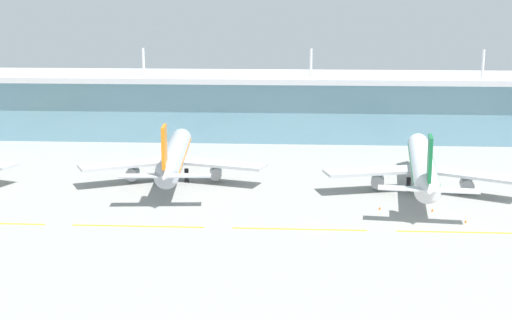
# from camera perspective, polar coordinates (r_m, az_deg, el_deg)

# --- Properties ---
(ground_plane) EXTENTS (600.00, 600.00, 0.00)m
(ground_plane) POSITION_cam_1_polar(r_m,az_deg,el_deg) (156.98, 4.44, -5.21)
(ground_plane) COLOR gray
(terminal_building) EXTENTS (288.00, 34.00, 30.54)m
(terminal_building) POSITION_cam_1_polar(r_m,az_deg,el_deg) (256.42, 4.15, 4.19)
(terminal_building) COLOR #6693A8
(terminal_building) RESTS_ON ground
(airliner_near_middle) EXTENTS (48.63, 59.07, 18.90)m
(airliner_near_middle) POSITION_cam_1_polar(r_m,az_deg,el_deg) (195.59, -6.26, 0.23)
(airliner_near_middle) COLOR #ADB2BC
(airliner_near_middle) RESTS_ON ground
(airliner_far_middle) EXTENTS (48.50, 64.39, 18.90)m
(airliner_far_middle) POSITION_cam_1_polar(r_m,az_deg,el_deg) (189.11, 12.58, -0.41)
(airliner_far_middle) COLOR silver
(airliner_far_middle) RESTS_ON ground
(taxiway_stripe_mid_west) EXTENTS (28.00, 0.70, 0.04)m
(taxiway_stripe_mid_west) POSITION_cam_1_polar(r_m,az_deg,el_deg) (159.71, -9.00, -5.01)
(taxiway_stripe_mid_west) COLOR yellow
(taxiway_stripe_mid_west) RESTS_ON ground
(taxiway_stripe_centre) EXTENTS (28.00, 0.70, 0.04)m
(taxiway_stripe_centre) POSITION_cam_1_polar(r_m,az_deg,el_deg) (156.03, 3.33, -5.30)
(taxiway_stripe_centre) COLOR yellow
(taxiway_stripe_centre) RESTS_ON ground
(taxiway_stripe_mid_east) EXTENTS (28.00, 0.70, 0.04)m
(taxiway_stripe_mid_east) POSITION_cam_1_polar(r_m,az_deg,el_deg) (159.67, 15.68, -5.34)
(taxiway_stripe_mid_east) COLOR yellow
(taxiway_stripe_mid_east) RESTS_ON ground
(safety_cone_left_wingtip) EXTENTS (0.56, 0.56, 0.70)m
(safety_cone_left_wingtip) POSITION_cam_1_polar(r_m,az_deg,el_deg) (173.00, 13.31, -3.72)
(safety_cone_left_wingtip) COLOR orange
(safety_cone_left_wingtip) RESTS_ON ground
(safety_cone_nose_front) EXTENTS (0.56, 0.56, 0.70)m
(safety_cone_nose_front) POSITION_cam_1_polar(r_m,az_deg,el_deg) (166.22, 15.71, -4.52)
(safety_cone_nose_front) COLOR orange
(safety_cone_nose_front) RESTS_ON ground
(safety_cone_right_wingtip) EXTENTS (0.56, 0.56, 0.70)m
(safety_cone_right_wingtip) POSITION_cam_1_polar(r_m,az_deg,el_deg) (172.12, 9.43, -3.64)
(safety_cone_right_wingtip) COLOR orange
(safety_cone_right_wingtip) RESTS_ON ground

